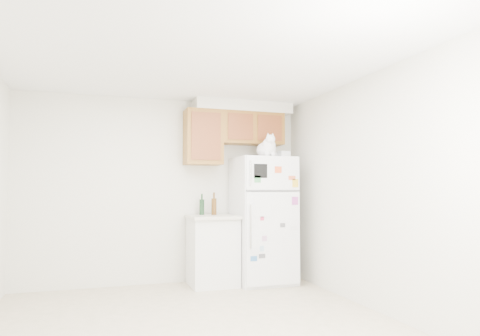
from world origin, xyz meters
name	(u,v)px	position (x,y,z in m)	size (l,w,h in m)	color
ground_plane	(195,330)	(0.00, 0.00, -0.01)	(3.80, 4.00, 0.01)	beige
room_shell	(203,148)	(0.12, 0.24, 1.67)	(3.84, 4.04, 2.52)	silver
refrigerator	(263,220)	(1.29, 1.61, 0.85)	(0.76, 0.78, 1.70)	white
base_counter	(213,250)	(0.60, 1.68, 0.46)	(0.64, 0.64, 0.92)	white
cat	(267,148)	(1.31, 1.48, 1.82)	(0.31, 0.45, 0.32)	white
storage_box_back	(265,155)	(1.39, 1.77, 1.75)	(0.18, 0.13, 0.10)	white
storage_box_front	(284,155)	(1.57, 1.53, 1.74)	(0.15, 0.11, 0.09)	white
bottle_green	(202,204)	(0.49, 1.85, 1.06)	(0.07, 0.07, 0.28)	#19381E
bottle_amber	(214,204)	(0.64, 1.78, 1.07)	(0.07, 0.07, 0.30)	#593814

